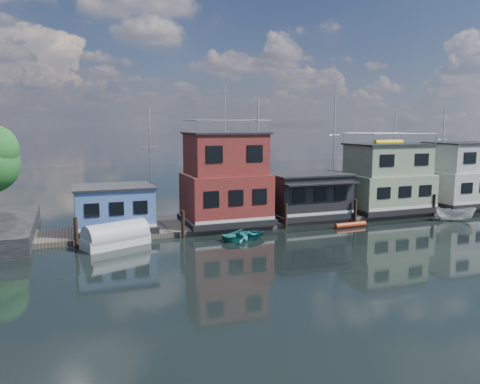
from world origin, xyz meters
name	(u,v)px	position (x,y,z in m)	size (l,w,h in m)	color
ground	(393,252)	(0.00, 0.00, 0.00)	(160.00, 160.00, 0.00)	black
dock	(311,218)	(0.00, 12.00, 0.20)	(48.00, 5.00, 0.40)	#595147
houseboat_blue	(114,208)	(-18.00, 12.00, 2.21)	(6.40, 4.90, 3.66)	black
houseboat_red	(225,180)	(-8.50, 12.00, 4.10)	(7.40, 5.90, 11.86)	black
houseboat_dark	(307,195)	(-0.50, 11.98, 2.42)	(7.40, 6.10, 4.06)	black
houseboat_green	(387,179)	(8.50, 12.00, 3.55)	(8.40, 5.90, 7.03)	black
houseboat_white	(464,175)	(18.50, 12.00, 3.54)	(8.40, 5.90, 6.66)	black
pilings	(323,214)	(-0.33, 9.20, 1.10)	(42.28, 0.28, 2.20)	#2D2116
background_masts	(324,156)	(4.76, 18.00, 5.55)	(36.40, 0.16, 12.00)	silver
red_kayak	(350,225)	(1.61, 7.82, 0.23)	(0.46, 0.46, 3.10)	red
motorboat	(456,214)	(12.34, 6.74, 0.67)	(1.30, 3.46, 1.33)	silver
dinghy_teal	(245,235)	(-8.58, 6.94, 0.38)	(2.62, 3.67, 0.76)	teal
tarp_runabout	(116,237)	(-18.26, 8.32, 0.73)	(5.16, 3.55, 1.95)	silver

